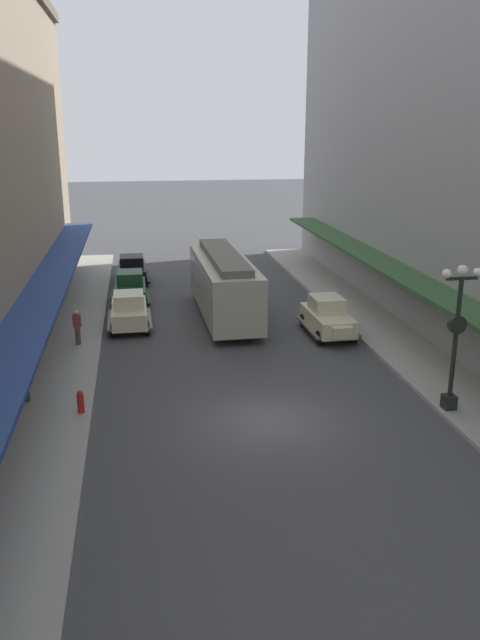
{
  "coord_description": "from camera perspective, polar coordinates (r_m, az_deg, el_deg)",
  "views": [
    {
      "loc": [
        -4.18,
        -19.5,
        9.7
      ],
      "look_at": [
        0.0,
        6.0,
        1.8
      ],
      "focal_mm": 35.81,
      "sensor_mm": 36.0,
      "label": 1
    }
  ],
  "objects": [
    {
      "name": "sidewalk_right",
      "position": [
        24.68,
        19.99,
        -7.04
      ],
      "size": [
        3.0,
        60.0,
        0.15
      ],
      "primitive_type": "cube",
      "color": "#99968E",
      "rests_on": "ground"
    },
    {
      "name": "parked_car_1",
      "position": [
        32.15,
        -9.87,
        0.94
      ],
      "size": [
        2.17,
        4.27,
        1.84
      ],
      "color": "beige",
      "rests_on": "ground"
    },
    {
      "name": "parked_car_3",
      "position": [
        41.24,
        -9.62,
        4.5
      ],
      "size": [
        2.17,
        4.27,
        1.84
      ],
      "color": "black",
      "rests_on": "ground"
    },
    {
      "name": "lamp_post_with_clock",
      "position": [
        22.85,
        18.76,
        -1.01
      ],
      "size": [
        1.42,
        0.44,
        5.16
      ],
      "color": "black",
      "rests_on": "sidewalk_right"
    },
    {
      "name": "fire_hydrant",
      "position": [
        22.88,
        -14.06,
        -7.08
      ],
      "size": [
        0.24,
        0.24,
        0.82
      ],
      "color": "#B21E19",
      "rests_on": "sidewalk_left"
    },
    {
      "name": "ground_plane",
      "position": [
        22.17,
        2.54,
        -8.96
      ],
      "size": [
        200.0,
        200.0,
        0.0
      ],
      "primitive_type": "plane",
      "color": "#424244"
    },
    {
      "name": "streetcar",
      "position": [
        33.08,
        -1.43,
        3.36
      ],
      "size": [
        2.67,
        9.64,
        3.46
      ],
      "color": "#ADA899",
      "rests_on": "ground"
    },
    {
      "name": "pedestrian_1",
      "position": [
        29.71,
        -14.34,
        -0.59
      ],
      "size": [
        0.36,
        0.24,
        1.64
      ],
      "color": "#4C4238",
      "rests_on": "sidewalk_left"
    },
    {
      "name": "parked_car_2",
      "position": [
        36.45,
        -9.79,
        2.85
      ],
      "size": [
        2.14,
        4.26,
        1.84
      ],
      "color": "#193D23",
      "rests_on": "ground"
    },
    {
      "name": "sidewalk_left",
      "position": [
        21.99,
        -17.26,
        -9.78
      ],
      "size": [
        3.0,
        60.0,
        0.15
      ],
      "primitive_type": "cube",
      "color": "#99968E",
      "rests_on": "ground"
    },
    {
      "name": "parked_car_0",
      "position": [
        30.89,
        7.83,
        0.37
      ],
      "size": [
        2.2,
        4.28,
        1.84
      ],
      "color": "beige",
      "rests_on": "ground"
    },
    {
      "name": "pedestrian_0",
      "position": [
        24.17,
        -18.69,
        -5.01
      ],
      "size": [
        0.36,
        0.28,
        1.67
      ],
      "color": "#2D2D33",
      "rests_on": "sidewalk_left"
    }
  ]
}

